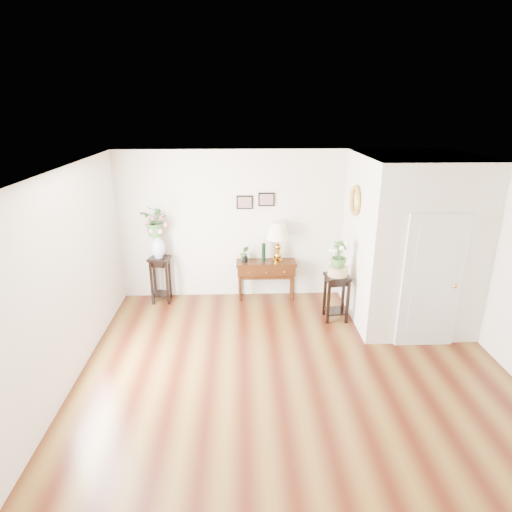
{
  "coord_description": "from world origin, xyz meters",
  "views": [
    {
      "loc": [
        -0.73,
        -4.97,
        3.57
      ],
      "look_at": [
        -0.5,
        1.3,
        1.31
      ],
      "focal_mm": 30.0,
      "sensor_mm": 36.0,
      "label": 1
    }
  ],
  "objects_px": {
    "table_lamp": "(278,243)",
    "plant_stand_b": "(336,297)",
    "console_table": "(266,280)",
    "plant_stand_a": "(161,279)"
  },
  "relations": [
    {
      "from": "table_lamp",
      "to": "plant_stand_b",
      "type": "xyz_separation_m",
      "value": [
        0.94,
        -0.9,
        -0.69
      ]
    },
    {
      "from": "plant_stand_a",
      "to": "table_lamp",
      "type": "bearing_deg",
      "value": 1.97
    },
    {
      "from": "console_table",
      "to": "table_lamp",
      "type": "relative_size",
      "value": 1.47
    },
    {
      "from": "table_lamp",
      "to": "plant_stand_b",
      "type": "bearing_deg",
      "value": -43.91
    },
    {
      "from": "plant_stand_a",
      "to": "console_table",
      "type": "bearing_deg",
      "value": 2.18
    },
    {
      "from": "table_lamp",
      "to": "console_table",
      "type": "bearing_deg",
      "value": 180.0
    },
    {
      "from": "console_table",
      "to": "table_lamp",
      "type": "height_order",
      "value": "table_lamp"
    },
    {
      "from": "console_table",
      "to": "plant_stand_a",
      "type": "height_order",
      "value": "plant_stand_a"
    },
    {
      "from": "plant_stand_a",
      "to": "plant_stand_b",
      "type": "height_order",
      "value": "plant_stand_a"
    },
    {
      "from": "plant_stand_a",
      "to": "plant_stand_b",
      "type": "bearing_deg",
      "value": -14.79
    }
  ]
}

